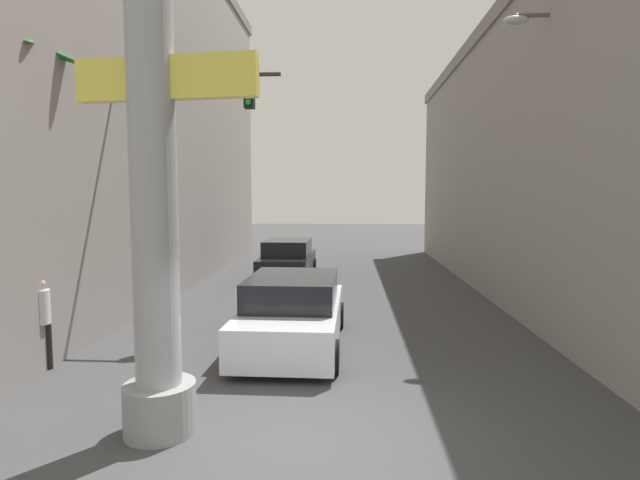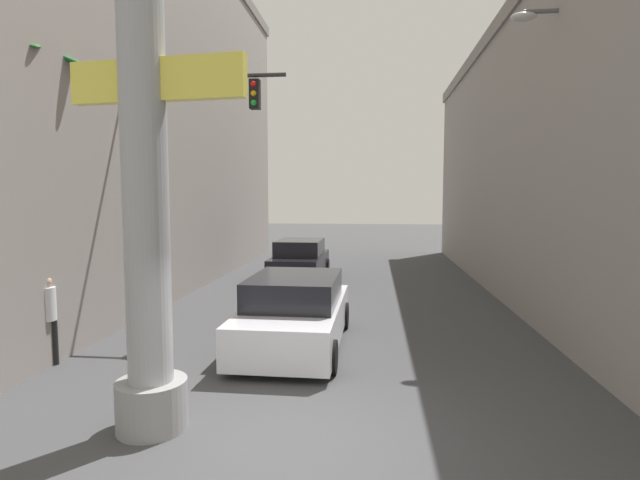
# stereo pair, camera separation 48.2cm
# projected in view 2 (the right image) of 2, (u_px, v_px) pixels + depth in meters

# --- Properties ---
(ground_plane) EXTENTS (85.70, 85.70, 0.00)m
(ground_plane) POSITION_uv_depth(u_px,v_px,m) (341.00, 295.00, 16.59)
(ground_plane) COLOR #424244
(building_left) EXTENTS (8.82, 22.37, 12.88)m
(building_left) POSITION_uv_depth(u_px,v_px,m) (91.00, 110.00, 18.45)
(building_left) COLOR gray
(building_left) RESTS_ON ground
(neon_sign_pole) EXTENTS (2.83, 0.99, 9.42)m
(neon_sign_pole) POSITION_uv_depth(u_px,v_px,m) (143.00, 100.00, 6.64)
(neon_sign_pole) COLOR #9E9EA3
(neon_sign_pole) RESTS_ON ground
(street_lamp) EXTENTS (2.23, 0.28, 7.46)m
(street_lamp) POSITION_uv_depth(u_px,v_px,m) (592.00, 142.00, 11.03)
(street_lamp) COLOR #59595E
(street_lamp) RESTS_ON ground
(traffic_light_mast) EXTENTS (5.15, 0.32, 6.28)m
(traffic_light_mast) POSITION_uv_depth(u_px,v_px,m) (146.00, 151.00, 12.44)
(traffic_light_mast) COLOR #333333
(traffic_light_mast) RESTS_ON ground
(car_lead) EXTENTS (2.17, 4.64, 1.56)m
(car_lead) POSITION_uv_depth(u_px,v_px,m) (295.00, 313.00, 10.86)
(car_lead) COLOR black
(car_lead) RESTS_ON ground
(car_far) EXTENTS (2.04, 4.32, 1.56)m
(car_far) POSITION_uv_depth(u_px,v_px,m) (300.00, 260.00, 19.77)
(car_far) COLOR black
(car_far) RESTS_ON ground
(palm_tree_near_left) EXTENTS (2.81, 2.79, 6.46)m
(palm_tree_near_left) POSITION_uv_depth(u_px,v_px,m) (25.00, 147.00, 10.18)
(palm_tree_near_left) COLOR brown
(palm_tree_near_left) RESTS_ON ground
(palm_tree_mid_left) EXTENTS (2.78, 2.59, 8.16)m
(palm_tree_mid_left) POSITION_uv_depth(u_px,v_px,m) (165.00, 152.00, 17.31)
(palm_tree_mid_left) COLOR brown
(palm_tree_mid_left) RESTS_ON ground
(pedestrian_curb_left) EXTENTS (0.48, 0.48, 1.75)m
(pedestrian_curb_left) POSITION_uv_depth(u_px,v_px,m) (47.00, 313.00, 9.57)
(pedestrian_curb_left) COLOR black
(pedestrian_curb_left) RESTS_ON ground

